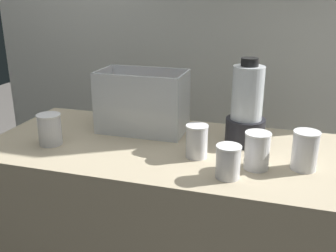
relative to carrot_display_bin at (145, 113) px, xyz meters
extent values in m
cube|color=tan|center=(0.14, -0.14, -0.53)|extent=(1.40, 0.64, 0.90)
cube|color=silver|center=(0.14, 0.63, 0.27)|extent=(2.60, 0.04, 2.50)
cube|color=white|center=(-0.01, 0.00, -0.08)|extent=(0.36, 0.20, 0.01)
cube|color=white|center=(-0.01, -0.10, 0.05)|extent=(0.36, 0.01, 0.25)
cube|color=white|center=(-0.01, 0.10, 0.05)|extent=(0.36, 0.01, 0.25)
cube|color=white|center=(-0.19, 0.00, 0.05)|extent=(0.01, 0.20, 0.25)
cube|color=white|center=(0.17, 0.00, 0.05)|extent=(0.01, 0.20, 0.25)
cone|color=orange|center=(0.02, 0.00, -0.06)|extent=(0.06, 0.15, 0.03)
cone|color=orange|center=(0.01, 0.00, -0.05)|extent=(0.16, 0.13, 0.03)
cone|color=orange|center=(0.02, 0.00, -0.05)|extent=(0.15, 0.13, 0.03)
cone|color=orange|center=(-0.02, 0.00, -0.06)|extent=(0.08, 0.17, 0.03)
cone|color=orange|center=(-0.02, -0.01, -0.03)|extent=(0.06, 0.15, 0.03)
cone|color=orange|center=(0.03, 0.00, -0.02)|extent=(0.16, 0.12, 0.04)
cone|color=orange|center=(0.04, 0.00, -0.03)|extent=(0.07, 0.17, 0.03)
cone|color=orange|center=(0.07, 0.00, -0.02)|extent=(0.13, 0.12, 0.03)
cone|color=orange|center=(-0.05, 0.00, -0.01)|extent=(0.15, 0.04, 0.03)
cone|color=orange|center=(0.00, -0.01, 0.00)|extent=(0.16, 0.10, 0.03)
cylinder|color=black|center=(0.42, -0.02, -0.03)|extent=(0.15, 0.15, 0.10)
cylinder|color=silver|center=(0.42, -0.02, 0.12)|extent=(0.12, 0.12, 0.20)
cylinder|color=yellow|center=(0.42, -0.02, 0.04)|extent=(0.11, 0.11, 0.04)
cylinder|color=black|center=(0.42, -0.02, 0.24)|extent=(0.06, 0.06, 0.03)
cylinder|color=white|center=(-0.30, -0.25, -0.02)|extent=(0.09, 0.09, 0.11)
cylinder|color=red|center=(-0.30, -0.25, -0.03)|extent=(0.08, 0.08, 0.10)
cylinder|color=white|center=(-0.30, -0.25, 0.04)|extent=(0.09, 0.09, 0.01)
cylinder|color=white|center=(0.27, -0.21, -0.02)|extent=(0.08, 0.08, 0.11)
cylinder|color=red|center=(0.27, -0.21, -0.05)|extent=(0.07, 0.07, 0.06)
cylinder|color=white|center=(0.27, -0.21, 0.04)|extent=(0.08, 0.08, 0.01)
cylinder|color=white|center=(0.40, -0.33, -0.03)|extent=(0.08, 0.08, 0.10)
cylinder|color=orange|center=(0.40, -0.33, -0.04)|extent=(0.07, 0.07, 0.07)
cylinder|color=white|center=(0.40, -0.33, 0.03)|extent=(0.08, 0.08, 0.01)
cylinder|color=white|center=(0.48, -0.24, -0.02)|extent=(0.08, 0.08, 0.12)
cylinder|color=maroon|center=(0.48, -0.24, -0.03)|extent=(0.08, 0.08, 0.09)
cylinder|color=white|center=(0.48, -0.24, 0.04)|extent=(0.09, 0.09, 0.01)
cylinder|color=white|center=(0.63, -0.20, -0.02)|extent=(0.08, 0.08, 0.13)
cylinder|color=orange|center=(0.63, -0.20, -0.04)|extent=(0.08, 0.08, 0.08)
cylinder|color=white|center=(0.63, -0.20, 0.05)|extent=(0.09, 0.09, 0.01)
camera|label=1|loc=(0.54, -1.45, 0.48)|focal=41.29mm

